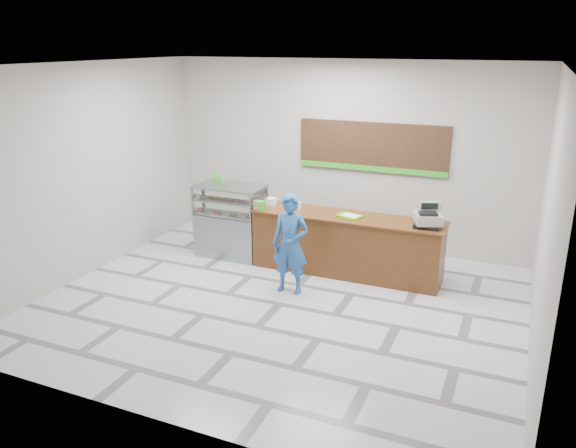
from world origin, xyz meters
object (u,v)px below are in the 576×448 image
at_px(cash_register, 428,218).
at_px(serving_tray, 349,216).
at_px(display_case, 231,220).
at_px(sales_counter, 346,245).
at_px(customer, 290,244).

relative_size(cash_register, serving_tray, 1.13).
height_order(display_case, serving_tray, display_case).
height_order(sales_counter, customer, customer).
height_order(display_case, customer, customer).
distance_m(sales_counter, customer, 1.23).
distance_m(display_case, serving_tray, 2.29).
bearing_deg(display_case, customer, -32.68).
xyz_separation_m(sales_counter, cash_register, (1.33, -0.04, 0.65)).
xyz_separation_m(cash_register, serving_tray, (-1.29, 0.02, -0.13)).
relative_size(display_case, serving_tray, 2.84).
xyz_separation_m(serving_tray, customer, (-0.63, -1.02, -0.24)).
height_order(sales_counter, cash_register, cash_register).
height_order(display_case, cash_register, cash_register).
relative_size(sales_counter, cash_register, 6.17).
bearing_deg(sales_counter, display_case, 180.00).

